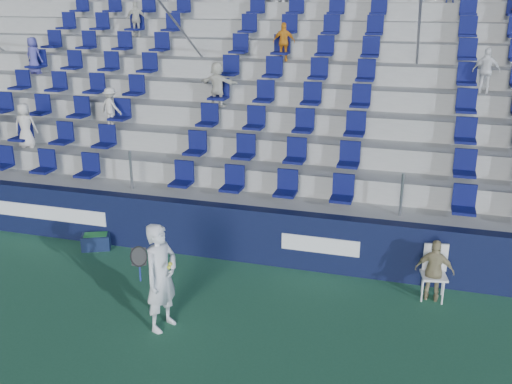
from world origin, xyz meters
The scene contains 7 objects.
ground centered at (0.00, 0.00, 0.00)m, with size 70.00×70.00×0.00m, color #2A6343.
sponsor_wall centered at (0.00, 3.15, 0.60)m, with size 24.00×0.32×1.20m.
grandstand centered at (0.00, 8.24, 2.13)m, with size 24.00×8.17×6.63m.
tennis_player centered at (-0.71, 0.24, 0.96)m, with size 0.71×0.79×1.91m.
line_judge_chair centered at (3.73, 2.66, 0.59)m, with size 0.52×0.54×1.03m.
line_judge centered at (3.73, 2.50, 0.60)m, with size 0.71×0.29×1.21m, color tan.
ball_bin centered at (-3.54, 2.75, 0.19)m, with size 0.73×0.62×0.35m.
Camera 1 is at (3.21, -7.51, 5.44)m, focal length 40.00 mm.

